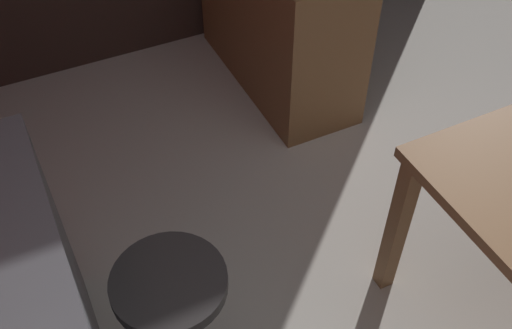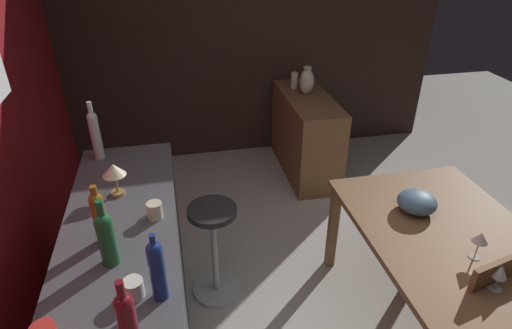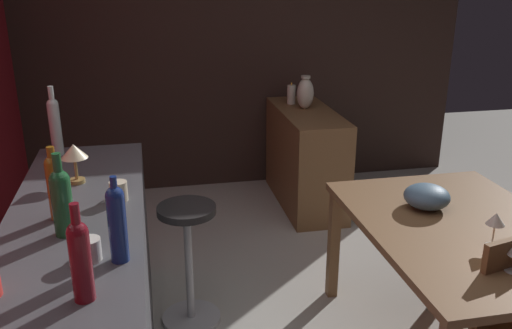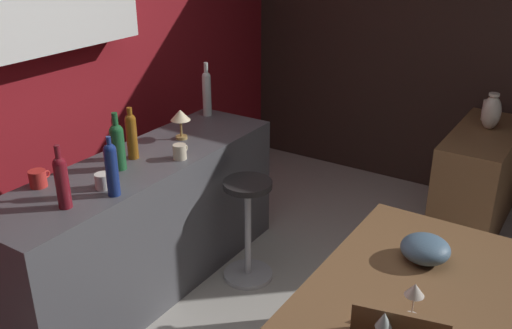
% 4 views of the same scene
% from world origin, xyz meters
% --- Properties ---
extents(sideboard_cabinet, '(1.10, 0.44, 0.82)m').
position_xyz_m(sideboard_cabinet, '(1.91, -0.29, 0.41)').
color(sideboard_cabinet, brown).
rests_on(sideboard_cabinet, ground_plane).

